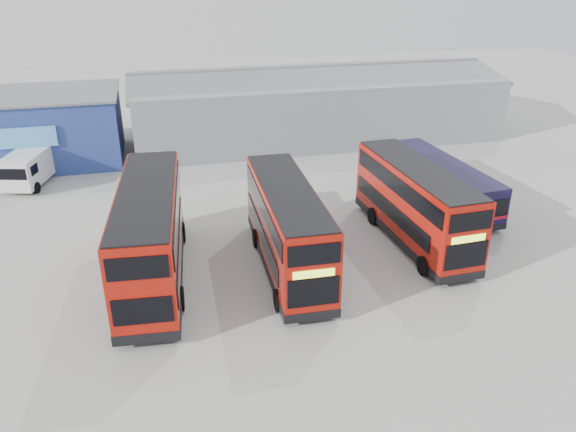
{
  "coord_description": "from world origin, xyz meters",
  "views": [
    {
      "loc": [
        -5.56,
        -26.01,
        14.13
      ],
      "look_at": [
        0.68,
        -0.79,
        2.1
      ],
      "focal_mm": 35.0,
      "sensor_mm": 36.0,
      "label": 1
    }
  ],
  "objects_px": {
    "office_block": "(37,127)",
    "double_decker_right": "(415,205)",
    "double_decker_left": "(151,236)",
    "single_decker_blue": "(442,183)",
    "double_decker_centre": "(288,229)",
    "maintenance_shed": "(312,104)",
    "panel_van": "(30,166)"
  },
  "relations": [
    {
      "from": "office_block",
      "to": "double_decker_right",
      "type": "distance_m",
      "value": 28.8
    },
    {
      "from": "office_block",
      "to": "maintenance_shed",
      "type": "xyz_separation_m",
      "value": [
        22.0,
        2.01,
        0.02
      ]
    },
    {
      "from": "office_block",
      "to": "maintenance_shed",
      "type": "bearing_deg",
      "value": 5.21
    },
    {
      "from": "double_decker_left",
      "to": "maintenance_shed",
      "type": "bearing_deg",
      "value": -118.1
    },
    {
      "from": "maintenance_shed",
      "to": "double_decker_right",
      "type": "relative_size",
      "value": 3.0
    },
    {
      "from": "maintenance_shed",
      "to": "double_decker_centre",
      "type": "relative_size",
      "value": 2.97
    },
    {
      "from": "double_decker_right",
      "to": "single_decker_blue",
      "type": "bearing_deg",
      "value": 45.28
    },
    {
      "from": "double_decker_left",
      "to": "panel_van",
      "type": "height_order",
      "value": "double_decker_left"
    },
    {
      "from": "office_block",
      "to": "panel_van",
      "type": "distance_m",
      "value": 5.12
    },
    {
      "from": "double_decker_left",
      "to": "single_decker_blue",
      "type": "bearing_deg",
      "value": -158.91
    },
    {
      "from": "double_decker_left",
      "to": "single_decker_blue",
      "type": "distance_m",
      "value": 18.49
    },
    {
      "from": "panel_van",
      "to": "double_decker_centre",
      "type": "bearing_deg",
      "value": -32.16
    },
    {
      "from": "double_decker_left",
      "to": "panel_van",
      "type": "bearing_deg",
      "value": -57.83
    },
    {
      "from": "office_block",
      "to": "double_decker_left",
      "type": "bearing_deg",
      "value": -68.54
    },
    {
      "from": "office_block",
      "to": "double_decker_left",
      "type": "relative_size",
      "value": 1.1
    },
    {
      "from": "office_block",
      "to": "double_decker_centre",
      "type": "bearing_deg",
      "value": -54.98
    },
    {
      "from": "office_block",
      "to": "double_decker_right",
      "type": "height_order",
      "value": "office_block"
    },
    {
      "from": "double_decker_centre",
      "to": "double_decker_right",
      "type": "bearing_deg",
      "value": 11.66
    },
    {
      "from": "maintenance_shed",
      "to": "double_decker_centre",
      "type": "xyz_separation_m",
      "value": [
        -7.73,
        -22.37,
        -0.46
      ]
    },
    {
      "from": "maintenance_shed",
      "to": "double_decker_right",
      "type": "height_order",
      "value": "maintenance_shed"
    },
    {
      "from": "double_decker_left",
      "to": "single_decker_blue",
      "type": "relative_size",
      "value": 1.1
    },
    {
      "from": "double_decker_centre",
      "to": "double_decker_right",
      "type": "relative_size",
      "value": 1.01
    },
    {
      "from": "double_decker_left",
      "to": "double_decker_centre",
      "type": "height_order",
      "value": "double_decker_left"
    },
    {
      "from": "office_block",
      "to": "double_decker_left",
      "type": "distance_m",
      "value": 21.36
    },
    {
      "from": "office_block",
      "to": "double_decker_centre",
      "type": "relative_size",
      "value": 1.2
    },
    {
      "from": "maintenance_shed",
      "to": "double_decker_left",
      "type": "relative_size",
      "value": 2.72
    },
    {
      "from": "panel_van",
      "to": "single_decker_blue",
      "type": "bearing_deg",
      "value": -5.74
    },
    {
      "from": "double_decker_right",
      "to": "double_decker_centre",
      "type": "bearing_deg",
      "value": -172.56
    },
    {
      "from": "double_decker_centre",
      "to": "double_decker_right",
      "type": "height_order",
      "value": "double_decker_centre"
    },
    {
      "from": "maintenance_shed",
      "to": "double_decker_left",
      "type": "distance_m",
      "value": 26.08
    },
    {
      "from": "office_block",
      "to": "maintenance_shed",
      "type": "relative_size",
      "value": 0.4
    },
    {
      "from": "office_block",
      "to": "double_decker_right",
      "type": "relative_size",
      "value": 1.21
    }
  ]
}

